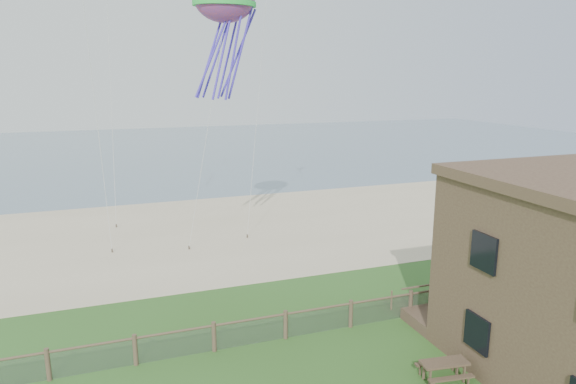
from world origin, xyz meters
The scene contains 6 objects.
sand_beach centered at (0.00, 22.00, 0.00)m, with size 72.00×20.00×0.02m, color tan.
ocean centered at (0.00, 66.00, 0.00)m, with size 160.00×68.00×0.02m, color slate.
chainlink_fence centered at (0.00, 6.00, 0.55)m, with size 36.20×0.20×1.25m, color #4B3B2A, non-canonical shape.
motel_deck centered at (13.00, 5.00, 0.25)m, with size 15.00×2.00×0.50m, color brown.
picnic_table centered at (4.33, 1.22, 0.36)m, with size 1.70×1.28×0.72m, color brown, non-canonical shape.
octopus_kite centered at (-0.02, 15.68, 12.91)m, with size 3.43×2.42×7.07m, color #E44124, non-canonical shape.
Camera 1 is at (-6.45, -12.42, 10.67)m, focal length 32.00 mm.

